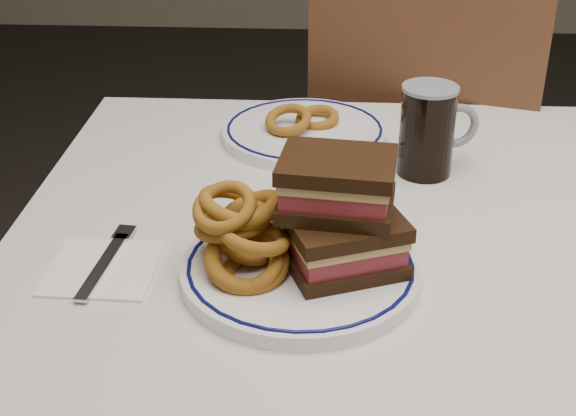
# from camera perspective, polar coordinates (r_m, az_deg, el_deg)

# --- Properties ---
(dining_table) EXTENTS (1.27, 0.87, 0.75)m
(dining_table) POSITION_cam_1_polar(r_m,az_deg,el_deg) (1.20, 12.38, -5.03)
(dining_table) COLOR silver
(dining_table) RESTS_ON floor
(chair_far) EXTENTS (0.55, 0.55, 0.96)m
(chair_far) POSITION_cam_1_polar(r_m,az_deg,el_deg) (1.77, 9.56, 2.37)
(chair_far) COLOR #4E3219
(chair_far) RESTS_ON floor
(main_plate) EXTENTS (0.29, 0.29, 0.02)m
(main_plate) POSITION_cam_1_polar(r_m,az_deg,el_deg) (0.98, 0.88, -4.38)
(main_plate) COLOR white
(main_plate) RESTS_ON dining_table
(reuben_sandwich) EXTENTS (0.16, 0.15, 0.14)m
(reuben_sandwich) POSITION_cam_1_polar(r_m,az_deg,el_deg) (0.94, 3.77, -0.40)
(reuben_sandwich) COLOR black
(reuben_sandwich) RESTS_ON main_plate
(onion_rings_main) EXTENTS (0.13, 0.15, 0.13)m
(onion_rings_main) POSITION_cam_1_polar(r_m,az_deg,el_deg) (0.96, -3.22, -1.72)
(onion_rings_main) COLOR brown
(onion_rings_main) RESTS_ON main_plate
(ketchup_ramekin) EXTENTS (0.06, 0.06, 0.03)m
(ketchup_ramekin) POSITION_cam_1_polar(r_m,az_deg,el_deg) (1.03, -2.23, -0.81)
(ketchup_ramekin) COLOR silver
(ketchup_ramekin) RESTS_ON main_plate
(beer_mug) EXTENTS (0.12, 0.08, 0.14)m
(beer_mug) POSITION_cam_1_polar(r_m,az_deg,el_deg) (1.23, 9.98, 5.51)
(beer_mug) COLOR black
(beer_mug) RESTS_ON dining_table
(far_plate) EXTENTS (0.28, 0.28, 0.02)m
(far_plate) POSITION_cam_1_polar(r_m,az_deg,el_deg) (1.35, 1.18, 5.44)
(far_plate) COLOR white
(far_plate) RESTS_ON dining_table
(onion_rings_far) EXTENTS (0.13, 0.11, 0.05)m
(onion_rings_far) POSITION_cam_1_polar(r_m,az_deg,el_deg) (1.35, 1.02, 6.36)
(onion_rings_far) COLOR brown
(onion_rings_far) RESTS_ON far_plate
(napkin_fork) EXTENTS (0.14, 0.18, 0.01)m
(napkin_fork) POSITION_cam_1_polar(r_m,az_deg,el_deg) (1.03, -12.96, -4.08)
(napkin_fork) COLOR white
(napkin_fork) RESTS_ON dining_table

